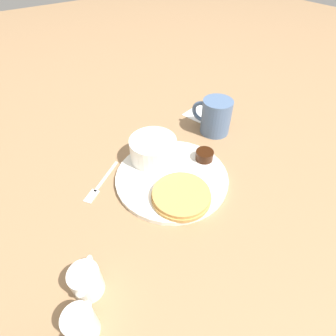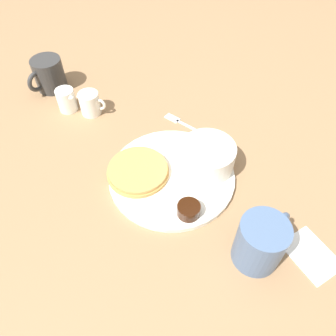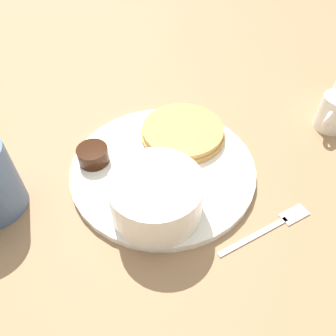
# 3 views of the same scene
# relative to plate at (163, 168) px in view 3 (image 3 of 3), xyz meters

# --- Properties ---
(ground_plane) EXTENTS (4.00, 4.00, 0.00)m
(ground_plane) POSITION_rel_plate_xyz_m (0.00, 0.00, -0.01)
(ground_plane) COLOR #93704C
(plate) EXTENTS (0.28, 0.28, 0.01)m
(plate) POSITION_rel_plate_xyz_m (0.00, 0.00, 0.00)
(plate) COLOR white
(plate) RESTS_ON ground_plane
(pancake_stack) EXTENTS (0.14, 0.14, 0.02)m
(pancake_stack) POSITION_rel_plate_xyz_m (0.03, 0.07, 0.01)
(pancake_stack) COLOR tan
(pancake_stack) RESTS_ON plate
(bowl) EXTENTS (0.12, 0.12, 0.06)m
(bowl) POSITION_rel_plate_xyz_m (-0.00, -0.08, 0.04)
(bowl) COLOR white
(bowl) RESTS_ON plate
(syrup_cup) EXTENTS (0.05, 0.05, 0.03)m
(syrup_cup) POSITION_rel_plate_xyz_m (-0.11, 0.00, 0.02)
(syrup_cup) COLOR black
(syrup_cup) RESTS_ON plate
(butter_ramekin) EXTENTS (0.04, 0.04, 0.04)m
(butter_ramekin) POSITION_rel_plate_xyz_m (-0.02, -0.11, 0.02)
(butter_ramekin) COLOR white
(butter_ramekin) RESTS_ON plate
(creamer_pitcher_near) EXTENTS (0.05, 0.07, 0.06)m
(creamer_pitcher_near) POSITION_rel_plate_xyz_m (0.28, 0.13, 0.03)
(creamer_pitcher_near) COLOR white
(creamer_pitcher_near) RESTS_ON ground_plane
(fork) EXTENTS (0.13, 0.09, 0.00)m
(fork) POSITION_rel_plate_xyz_m (0.16, -0.08, -0.00)
(fork) COLOR silver
(fork) RESTS_ON ground_plane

